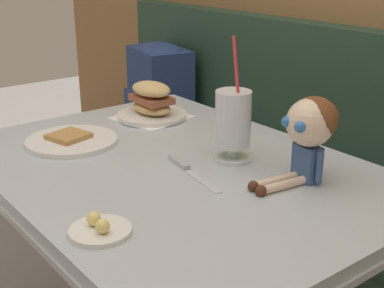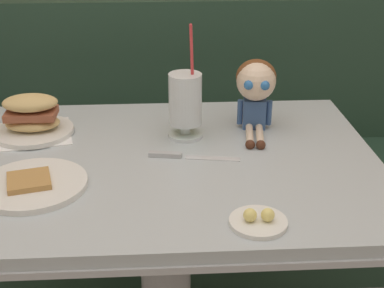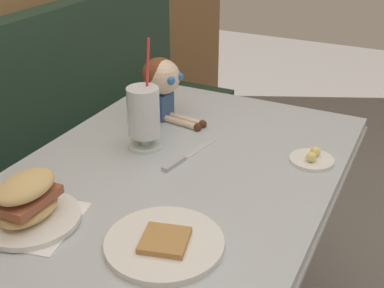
% 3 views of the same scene
% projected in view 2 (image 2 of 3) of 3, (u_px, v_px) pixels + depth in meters
% --- Properties ---
extents(booth_bench, '(2.60, 0.48, 1.00)m').
position_uv_depth(booth_bench, '(164.00, 182.00, 2.13)').
color(booth_bench, '#233D2D').
rests_on(booth_bench, ground).
extents(diner_table, '(1.11, 0.81, 0.74)m').
position_uv_depth(diner_table, '(166.00, 224.00, 1.47)').
color(diner_table, '#B2BCC1').
rests_on(diner_table, ground).
extents(toast_plate, '(0.25, 0.25, 0.03)m').
position_uv_depth(toast_plate, '(34.00, 184.00, 1.25)').
color(toast_plate, white).
rests_on(toast_plate, diner_table).
extents(milkshake_glass, '(0.10, 0.10, 0.32)m').
position_uv_depth(milkshake_glass, '(187.00, 102.00, 1.47)').
color(milkshake_glass, silver).
rests_on(milkshake_glass, diner_table).
extents(sandwich_plate, '(0.24, 0.24, 0.12)m').
position_uv_depth(sandwich_plate, '(33.00, 119.00, 1.51)').
color(sandwich_plate, white).
rests_on(sandwich_plate, diner_table).
extents(butter_saucer, '(0.12, 0.12, 0.04)m').
position_uv_depth(butter_saucer, '(260.00, 220.00, 1.11)').
color(butter_saucer, white).
rests_on(butter_saucer, diner_table).
extents(butter_knife, '(0.23, 0.06, 0.01)m').
position_uv_depth(butter_knife, '(180.00, 156.00, 1.39)').
color(butter_knife, silver).
rests_on(butter_knife, diner_table).
extents(seated_doll, '(0.13, 0.22, 0.20)m').
position_uv_depth(seated_doll, '(257.00, 85.00, 1.51)').
color(seated_doll, '#385689').
rests_on(seated_doll, diner_table).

